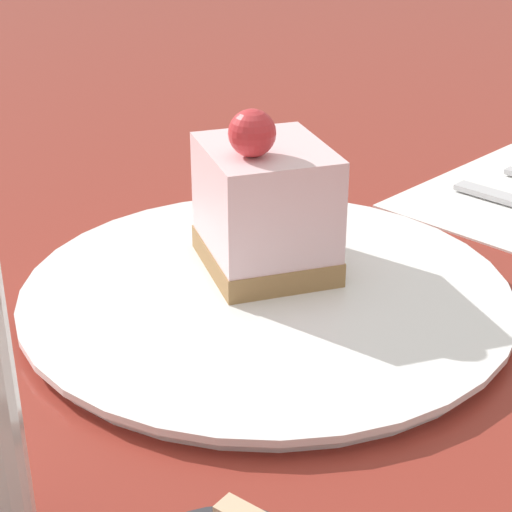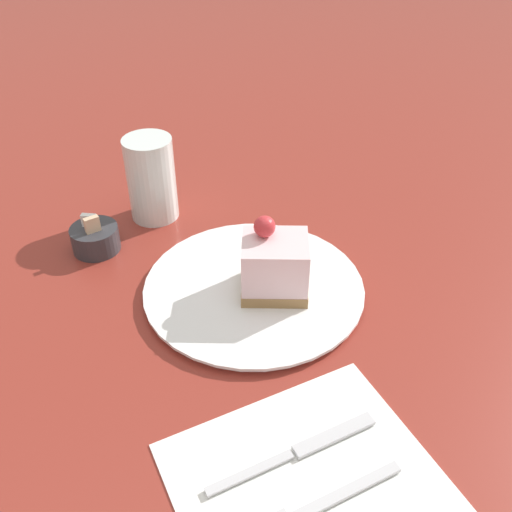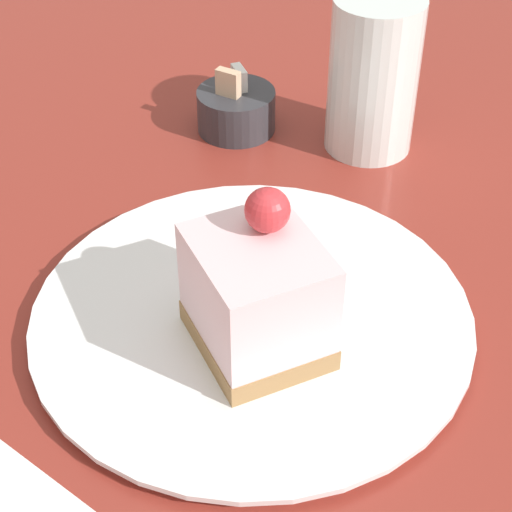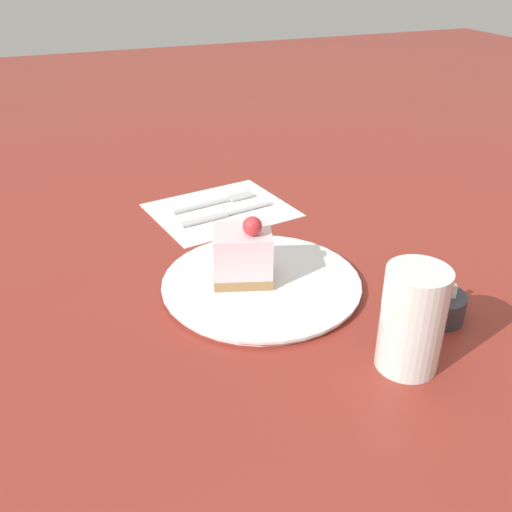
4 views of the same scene
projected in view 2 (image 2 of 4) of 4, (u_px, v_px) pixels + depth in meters
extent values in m
plane|color=maroon|center=(264.00, 290.00, 0.72)|extent=(4.00, 4.00, 0.00)
cylinder|color=white|center=(254.00, 289.00, 0.72)|extent=(0.27, 0.27, 0.01)
cylinder|color=white|center=(254.00, 287.00, 0.72)|extent=(0.28, 0.28, 0.00)
cube|color=#9E7547|center=(274.00, 285.00, 0.70)|extent=(0.09, 0.10, 0.01)
cube|color=silver|center=(275.00, 262.00, 0.68)|extent=(0.09, 0.10, 0.06)
sphere|color=red|center=(267.00, 227.00, 0.67)|extent=(0.03, 0.03, 0.03)
cube|color=white|center=(307.00, 480.00, 0.51)|extent=(0.23, 0.26, 0.00)
cube|color=silver|center=(346.00, 492.00, 0.50)|extent=(0.03, 0.11, 0.00)
cube|color=silver|center=(331.00, 436.00, 0.55)|extent=(0.03, 0.09, 0.00)
cube|color=silver|center=(250.00, 473.00, 0.52)|extent=(0.02, 0.09, 0.00)
cylinder|color=#333338|center=(95.00, 239.00, 0.78)|extent=(0.07, 0.07, 0.04)
cube|color=#D8B28C|center=(92.00, 225.00, 0.76)|extent=(0.01, 0.02, 0.02)
cube|color=white|center=(89.00, 221.00, 0.77)|extent=(0.02, 0.02, 0.02)
cylinder|color=silver|center=(151.00, 179.00, 0.82)|extent=(0.07, 0.07, 0.12)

